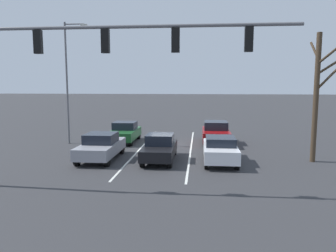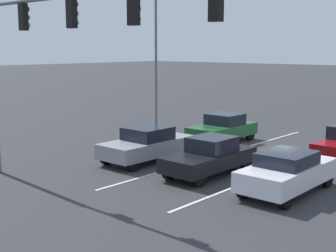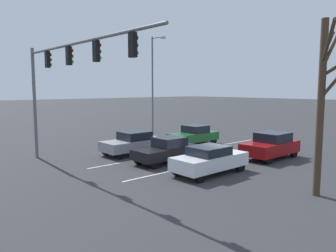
# 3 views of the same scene
# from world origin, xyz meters

# --- Properties ---
(ground_plane) EXTENTS (240.00, 240.00, 0.00)m
(ground_plane) POSITION_xyz_m (0.00, 0.00, 0.00)
(ground_plane) COLOR #333335
(lane_stripe_left_divider) EXTENTS (0.12, 15.90, 0.01)m
(lane_stripe_left_divider) POSITION_xyz_m (-1.75, 1.95, 0.01)
(lane_stripe_left_divider) COLOR silver
(lane_stripe_left_divider) RESTS_ON ground_plane
(lane_stripe_center_divider) EXTENTS (0.12, 15.90, 0.01)m
(lane_stripe_center_divider) POSITION_xyz_m (1.75, 1.95, 0.01)
(lane_stripe_center_divider) COLOR silver
(lane_stripe_center_divider) RESTS_ON ground_plane
(car_gray_rightlane_front) EXTENTS (1.95, 4.54, 1.55)m
(car_gray_rightlane_front) POSITION_xyz_m (3.48, 5.42, 0.78)
(car_gray_rightlane_front) COLOR gray
(car_gray_rightlane_front) RESTS_ON ground_plane
(car_white_leftlane_front) EXTENTS (1.83, 4.34, 1.49)m
(car_white_leftlane_front) POSITION_xyz_m (-3.50, 5.55, 0.77)
(car_white_leftlane_front) COLOR silver
(car_white_leftlane_front) RESTS_ON ground_plane
(car_black_midlane_front) EXTENTS (1.75, 4.37, 1.54)m
(car_black_midlane_front) POSITION_xyz_m (-0.02, 5.42, 0.76)
(car_black_midlane_front) COLOR black
(car_black_midlane_front) RESTS_ON ground_plane
(car_darkgreen_rightlane_second) EXTENTS (1.90, 4.17, 1.54)m
(car_darkgreen_rightlane_second) POSITION_xyz_m (3.42, -0.40, 0.77)
(car_darkgreen_rightlane_second) COLOR #1E5928
(car_darkgreen_rightlane_second) RESTS_ON ground_plane
(traffic_signal_gantry) EXTENTS (13.00, 0.37, 7.03)m
(traffic_signal_gantry) POSITION_xyz_m (2.21, 10.88, 5.48)
(traffic_signal_gantry) COLOR slate
(traffic_signal_gantry) RESTS_ON ground_plane
(street_lamp_right_shoulder) EXTENTS (1.71, 0.24, 8.86)m
(street_lamp_right_shoulder) POSITION_xyz_m (7.27, 0.60, 5.03)
(street_lamp_right_shoulder) COLOR slate
(street_lamp_right_shoulder) RESTS_ON ground_plane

